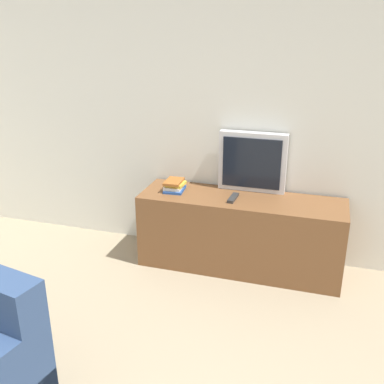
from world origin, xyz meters
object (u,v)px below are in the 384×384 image
object	(u,v)px
television	(252,162)
book_stack	(174,186)
tv_stand	(240,233)
remote_on_stand	(233,198)

from	to	relation	value
television	book_stack	world-z (taller)	television
television	tv_stand	bearing A→B (deg)	-101.06
tv_stand	television	distance (m)	0.60
tv_stand	remote_on_stand	distance (m)	0.34
tv_stand	book_stack	distance (m)	0.68
book_stack	tv_stand	bearing A→B (deg)	-0.64
tv_stand	television	world-z (taller)	television
television	remote_on_stand	world-z (taller)	television
book_stack	remote_on_stand	distance (m)	0.52
book_stack	remote_on_stand	bearing A→B (deg)	-5.91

